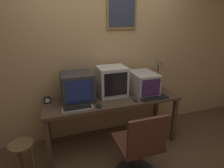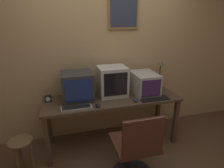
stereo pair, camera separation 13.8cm
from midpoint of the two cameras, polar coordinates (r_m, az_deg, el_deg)
wall_back at (r=2.92m, az=-0.80°, el=9.00°), size 8.00×0.08×2.60m
desk at (r=2.73m, az=1.46°, el=-5.89°), size 1.93×0.62×0.75m
monitor_left at (r=2.61m, az=-9.06°, el=-0.71°), size 0.42×0.40×0.39m
monitor_center at (r=2.74m, az=1.56°, el=0.88°), size 0.41×0.36×0.43m
monitor_right at (r=2.86m, az=11.16°, el=0.16°), size 0.34×0.48×0.32m
keyboard_main at (r=2.42m, az=-9.16°, el=-7.16°), size 0.39×0.13×0.03m
keyboard_side at (r=2.73m, az=14.15°, el=-4.31°), size 0.41×0.16×0.03m
mouse_near_keyboard at (r=2.44m, az=-2.70°, el=-6.53°), size 0.06×0.11×0.04m
mouse_far_corner at (r=2.62m, az=8.58°, el=-4.85°), size 0.06×0.12×0.03m
desk_clock at (r=2.69m, az=-17.55°, el=-4.23°), size 0.09×0.05×0.09m
desk_lamp at (r=3.07m, az=15.74°, el=4.50°), size 0.14×0.14×0.46m
office_chair at (r=2.28m, az=9.06°, el=-19.76°), size 0.51×0.51×0.91m
side_stool at (r=2.61m, az=-24.38°, el=-17.72°), size 0.28×0.28×0.46m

